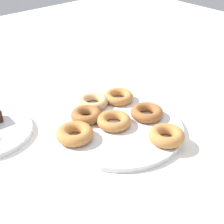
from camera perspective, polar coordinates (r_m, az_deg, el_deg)
name	(u,v)px	position (r m, az deg, el deg)	size (l,w,h in m)	color
ground_plane	(119,131)	(0.91, 1.24, -3.13)	(2.40, 2.40, 0.00)	white
donut_plate	(119,128)	(0.90, 1.25, -2.76)	(0.34, 0.34, 0.01)	silver
donut_0	(114,121)	(0.90, 0.32, -1.50)	(0.09, 0.09, 0.03)	#BC7A3D
donut_1	(147,112)	(0.94, 5.83, -0.08)	(0.09, 0.09, 0.03)	#995B2D
donut_2	(119,97)	(1.01, 1.09, 2.58)	(0.09, 0.09, 0.02)	#BC7A3D
donut_3	(86,115)	(0.92, -4.31, -0.49)	(0.08, 0.08, 0.03)	#995B2D
donut_4	(75,134)	(0.85, -6.22, -3.61)	(0.09, 0.09, 0.03)	#BC7A3D
donut_5	(166,136)	(0.85, 9.07, -3.90)	(0.09, 0.09, 0.03)	#BC7A3D
donut_6	(93,102)	(0.99, -3.22, 1.73)	(0.09, 0.09, 0.02)	tan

